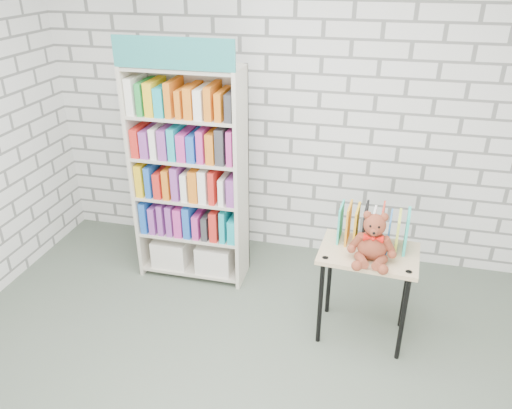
# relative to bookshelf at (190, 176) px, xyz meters

# --- Properties ---
(ground) EXTENTS (4.50, 4.50, 0.00)m
(ground) POSITION_rel_bookshelf_xyz_m (0.73, -1.36, -0.94)
(ground) COLOR #4E594B
(ground) RESTS_ON ground
(room_shell) EXTENTS (4.52, 4.02, 2.81)m
(room_shell) POSITION_rel_bookshelf_xyz_m (0.73, -1.36, 0.84)
(room_shell) COLOR silver
(room_shell) RESTS_ON ground
(bookshelf) EXTENTS (0.92, 0.36, 2.07)m
(bookshelf) POSITION_rel_bookshelf_xyz_m (0.00, 0.00, 0.00)
(bookshelf) COLOR beige
(bookshelf) RESTS_ON ground
(display_table) EXTENTS (0.71, 0.52, 0.73)m
(display_table) POSITION_rel_bookshelf_xyz_m (1.50, -0.50, -0.32)
(display_table) COLOR tan
(display_table) RESTS_ON ground
(table_books) EXTENTS (0.49, 0.24, 0.28)m
(table_books) POSITION_rel_bookshelf_xyz_m (1.51, -0.39, -0.07)
(table_books) COLOR #2AB8A5
(table_books) RESTS_ON display_table
(teddy_bear) EXTENTS (0.33, 0.30, 0.35)m
(teddy_bear) POSITION_rel_bookshelf_xyz_m (1.51, -0.60, -0.08)
(teddy_bear) COLOR brown
(teddy_bear) RESTS_ON display_table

